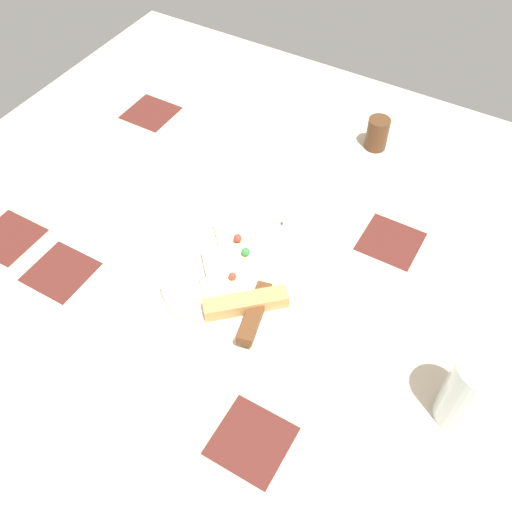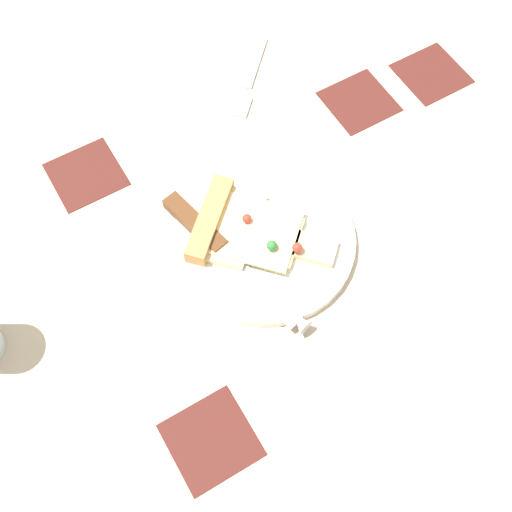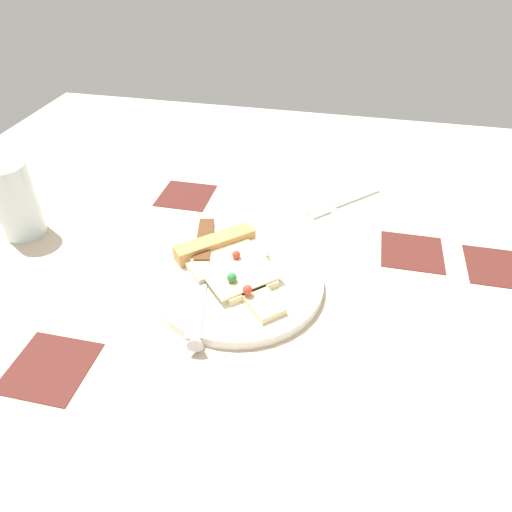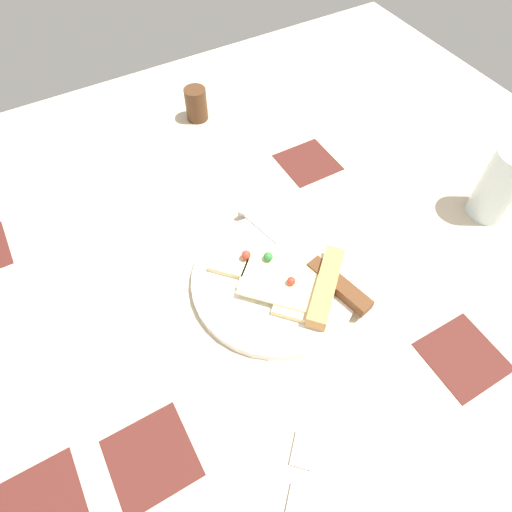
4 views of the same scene
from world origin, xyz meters
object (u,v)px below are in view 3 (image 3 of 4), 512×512
at_px(fork, 341,203).
at_px(knife, 202,263).
at_px(pizza_slice, 230,263).
at_px(plate, 239,282).
at_px(drinking_glass, 15,201).

bearing_deg(fork, knife, 96.93).
bearing_deg(pizza_slice, fork, -164.71).
bearing_deg(plate, fork, -116.57).
height_order(knife, fork, knife).
bearing_deg(pizza_slice, knife, -33.66).
relative_size(knife, fork, 1.96).
distance_m(plate, knife, 0.06).
height_order(pizza_slice, fork, pizza_slice).
relative_size(drinking_glass, fork, 0.97).
bearing_deg(plate, knife, -12.66).
bearing_deg(drinking_glass, knife, 173.11).
xyz_separation_m(plate, knife, (0.06, -0.01, 0.01)).
bearing_deg(fork, pizza_slice, 102.74).
height_order(plate, knife, knife).
height_order(knife, drinking_glass, drinking_glass).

